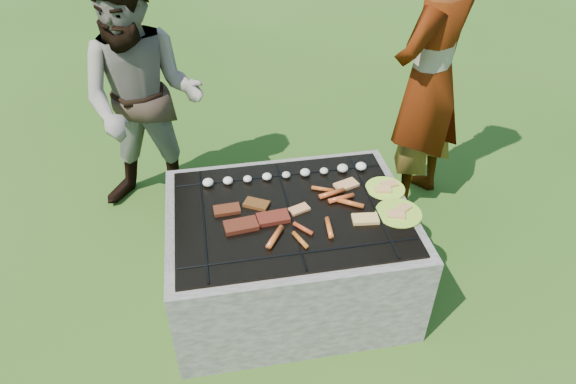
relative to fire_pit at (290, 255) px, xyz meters
name	(u,v)px	position (x,y,z in m)	size (l,w,h in m)	color
lawn	(289,289)	(0.00, 0.00, -0.28)	(60.00, 60.00, 0.00)	#204511
fire_pit	(290,255)	(0.00, 0.00, 0.00)	(1.30, 1.00, 0.62)	gray
mushrooms	(290,174)	(0.06, 0.30, 0.35)	(0.95, 0.06, 0.04)	beige
pork_slabs	(251,216)	(-0.21, -0.02, 0.34)	(0.39, 0.28, 0.02)	maroon
sausages	(320,214)	(0.15, -0.07, 0.34)	(0.56, 0.48, 0.03)	#BB651E
bread_on_grate	(345,204)	(0.30, 0.00, 0.34)	(0.45, 0.40, 0.02)	tan
plate_far	(385,189)	(0.56, 0.10, 0.33)	(0.27, 0.27, 0.03)	#DEFF3C
plate_near	(398,213)	(0.56, -0.12, 0.33)	(0.29, 0.29, 0.03)	#FFFA3C
cook	(430,80)	(1.03, 0.73, 0.64)	(0.68, 0.44, 1.85)	#9E9384
bystander	(144,101)	(-0.76, 0.99, 0.53)	(0.79, 0.62, 1.63)	#A99B8C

